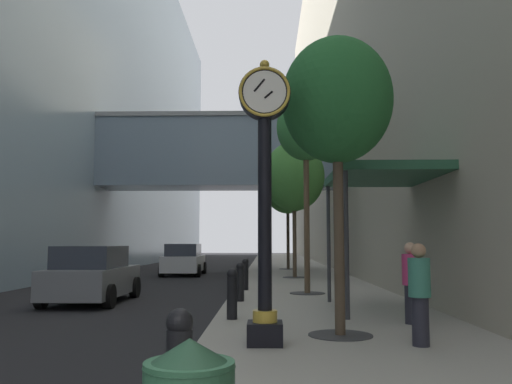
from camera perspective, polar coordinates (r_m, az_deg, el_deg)
The scene contains 18 objects.
ground_plane at distance 28.62m, azimuth -1.08°, elevation -8.89°, with size 110.00×110.00×0.00m, color black.
sidewalk_right at distance 31.62m, azimuth 3.82°, elevation -8.42°, with size 5.11×80.00×0.14m, color #9E998E.
building_block_left at distance 36.23m, azimuth -21.53°, elevation 13.69°, with size 22.46×80.00×26.84m.
building_block_right at distance 34.95m, azimuth 15.75°, elevation 15.64°, with size 9.00×80.00×28.35m.
street_clock at distance 8.43m, azimuth 0.95°, elevation 0.78°, with size 0.84×0.55×4.56m.
bollard_nearest at distance 4.62m, azimuth -8.32°, elevation -18.46°, with size 0.23×0.23×1.05m.
bollard_third at distance 11.17m, azimuth -2.60°, elevation -10.79°, with size 0.23×0.23×1.05m.
bollard_fourth at distance 14.48m, azimuth -1.72°, elevation -9.56°, with size 0.23×0.23×1.05m.
bollard_fifth at distance 17.80m, azimuth -1.17°, elevation -8.79°, with size 0.23×0.23×1.05m.
street_tree_near at distance 9.63m, azimuth 8.73°, elevation 9.56°, with size 1.97×1.97×5.25m.
street_tree_mid_near at distance 17.03m, azimuth 5.41°, elevation 6.75°, with size 1.87×1.87×6.33m.
street_tree_mid_far at distance 24.20m, azimuth 4.14°, elevation 1.68°, with size 2.78×2.78×6.19m.
street_tree_far at distance 31.58m, azimuth 3.45°, elevation 0.72°, with size 2.96×2.96×6.68m.
pedestrian_walking at distance 10.96m, azimuth 16.40°, elevation -9.21°, with size 0.40×0.50×1.59m.
pedestrian_by_clock at distance 8.70m, azimuth 17.26°, elevation -10.25°, with size 0.41×0.41×1.57m.
storefront_awning at distance 13.09m, azimuth 13.28°, elevation 1.52°, with size 2.40×3.60×3.30m.
car_silver_near at distance 27.94m, azimuth -7.81°, elevation -7.29°, with size 2.09×4.16×1.64m.
car_grey_mid at distance 16.01m, azimuth -17.27°, elevation -8.57°, with size 2.02×4.03×1.62m.
Camera 1 is at (1.12, -1.54, 1.74)m, focal length 37.03 mm.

